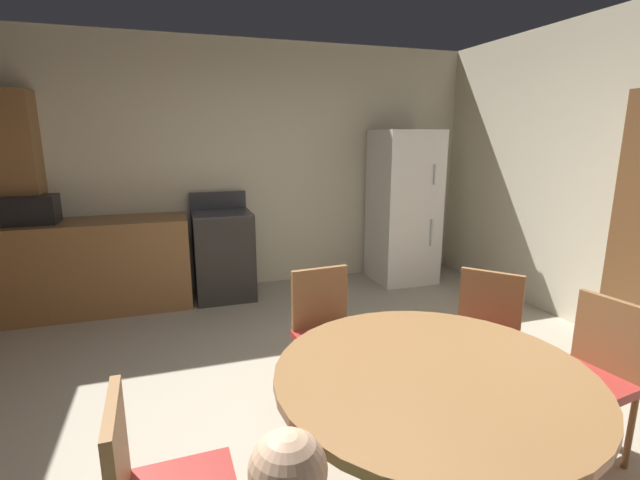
% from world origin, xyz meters
% --- Properties ---
extents(ground_plane, '(14.00, 14.00, 0.00)m').
position_xyz_m(ground_plane, '(0.00, 0.00, 0.00)').
color(ground_plane, '#A89E89').
extents(wall_back, '(5.50, 0.12, 2.70)m').
position_xyz_m(wall_back, '(0.00, 3.01, 1.35)').
color(wall_back, beige).
rests_on(wall_back, ground).
extents(kitchen_counter, '(1.72, 0.60, 0.90)m').
position_xyz_m(kitchen_counter, '(-1.59, 2.61, 0.45)').
color(kitchen_counter, olive).
rests_on(kitchen_counter, ground).
extents(pantry_column, '(0.44, 0.36, 2.10)m').
position_xyz_m(pantry_column, '(-2.23, 2.79, 1.05)').
color(pantry_column, olive).
rests_on(pantry_column, ground).
extents(oven_range, '(0.60, 0.60, 1.10)m').
position_xyz_m(oven_range, '(-0.38, 2.61, 0.47)').
color(oven_range, '#2D2B28').
rests_on(oven_range, ground).
extents(refrigerator, '(0.68, 0.68, 1.76)m').
position_xyz_m(refrigerator, '(1.72, 2.56, 0.88)').
color(refrigerator, white).
rests_on(refrigerator, ground).
extents(microwave, '(0.44, 0.32, 0.26)m').
position_xyz_m(microwave, '(-2.09, 2.61, 1.03)').
color(microwave, black).
rests_on(microwave, kitchen_counter).
extents(dining_table, '(1.30, 1.30, 0.76)m').
position_xyz_m(dining_table, '(0.11, -0.68, 0.61)').
color(dining_table, olive).
rests_on(dining_table, ground).
extents(chair_north, '(0.43, 0.43, 0.87)m').
position_xyz_m(chair_north, '(0.02, 0.40, 0.50)').
color(chair_north, olive).
rests_on(chair_north, ground).
extents(chair_east, '(0.45, 0.45, 0.87)m').
position_xyz_m(chair_east, '(1.17, -0.52, 0.50)').
color(chair_east, olive).
rests_on(chair_east, ground).
extents(chair_northeast, '(0.56, 0.56, 0.87)m').
position_xyz_m(chair_northeast, '(0.92, 0.03, 0.50)').
color(chair_northeast, olive).
rests_on(chair_northeast, ground).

